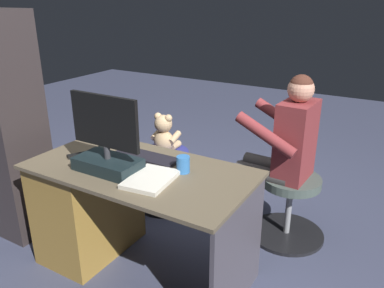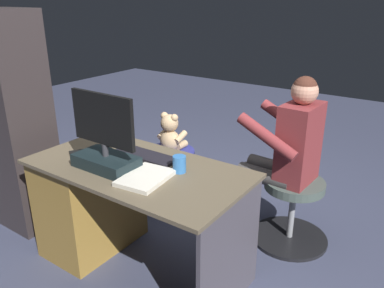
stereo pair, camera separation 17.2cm
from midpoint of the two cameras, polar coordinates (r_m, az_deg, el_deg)
ground_plane at (r=2.87m, az=-4.34°, el=-14.01°), size 10.00×10.00×0.00m
desk at (r=2.64m, az=-15.35°, el=-8.46°), size 1.33×0.69×0.71m
monitor at (r=2.23m, az=-14.62°, el=-0.62°), size 0.45×0.21×0.44m
keyboard at (r=2.39m, az=-8.82°, el=-1.93°), size 0.42×0.14×0.02m
computer_mouse at (r=2.58m, az=-14.90°, el=-0.50°), size 0.06×0.10×0.04m
cup at (r=2.18m, az=-3.58°, el=-3.05°), size 0.08×0.08×0.10m
tv_remote at (r=2.53m, az=-18.12°, el=-1.55°), size 0.11×0.15×0.02m
notebook_binder at (r=2.11m, az=-8.44°, el=-5.18°), size 0.25×0.32×0.02m
office_chair_teddy at (r=3.22m, az=-5.57°, el=-4.55°), size 0.52×0.52×0.47m
teddy_bear at (r=3.09m, az=-5.69°, el=1.44°), size 0.22×0.22×0.32m
visitor_chair at (r=2.85m, az=12.44°, el=-8.62°), size 0.53×0.53×0.47m
person at (r=2.69m, az=11.31°, el=-0.28°), size 0.54×0.49×1.18m
equipment_rack at (r=2.99m, az=-27.13°, el=1.97°), size 0.44×0.36×1.57m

